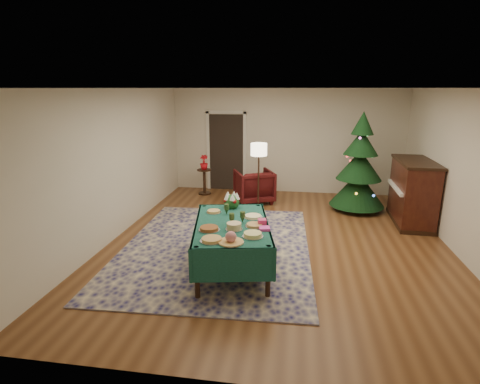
# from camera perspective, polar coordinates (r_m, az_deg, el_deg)

# --- Properties ---
(room_shell) EXTENTS (7.00, 7.00, 7.00)m
(room_shell) POSITION_cam_1_polar(r_m,az_deg,el_deg) (6.53, 6.02, 3.51)
(room_shell) COLOR #593319
(room_shell) RESTS_ON ground
(doorway) EXTENTS (1.08, 0.04, 2.16)m
(doorway) POSITION_cam_1_polar(r_m,az_deg,el_deg) (10.17, -2.09, 6.42)
(doorway) COLOR black
(doorway) RESTS_ON ground
(rug) EXTENTS (3.36, 4.32, 0.02)m
(rug) POSITION_cam_1_polar(r_m,az_deg,el_deg) (6.66, -3.63, -8.33)
(rug) COLOR #17144E
(rug) RESTS_ON ground
(buffet_table) EXTENTS (1.45, 2.08, 0.74)m
(buffet_table) POSITION_cam_1_polar(r_m,az_deg,el_deg) (5.70, -1.25, -6.14)
(buffet_table) COLOR black
(buffet_table) RESTS_ON ground
(platter_0) EXTENTS (0.31, 0.31, 0.05)m
(platter_0) POSITION_cam_1_polar(r_m,az_deg,el_deg) (5.00, -4.33, -7.25)
(platter_0) COLOR silver
(platter_0) RESTS_ON buffet_table
(platter_1) EXTENTS (0.35, 0.35, 0.16)m
(platter_1) POSITION_cam_1_polar(r_m,az_deg,el_deg) (4.92, -1.40, -7.10)
(platter_1) COLOR silver
(platter_1) RESTS_ON buffet_table
(platter_2) EXTENTS (0.29, 0.29, 0.06)m
(platter_2) POSITION_cam_1_polar(r_m,az_deg,el_deg) (5.13, 1.95, -6.53)
(platter_2) COLOR silver
(platter_2) RESTS_ON buffet_table
(platter_3) EXTENTS (0.30, 0.30, 0.05)m
(platter_3) POSITION_cam_1_polar(r_m,az_deg,el_deg) (5.38, -4.72, -5.59)
(platter_3) COLOR silver
(platter_3) RESTS_ON buffet_table
(platter_4) EXTENTS (0.25, 0.25, 0.10)m
(platter_4) POSITION_cam_1_polar(r_m,az_deg,el_deg) (5.37, -0.92, -5.27)
(platter_4) COLOR silver
(platter_4) RESTS_ON buffet_table
(platter_5) EXTENTS (0.27, 0.27, 0.04)m
(platter_5) POSITION_cam_1_polar(r_m,az_deg,el_deg) (5.51, 2.20, -5.08)
(platter_5) COLOR silver
(platter_5) RESTS_ON buffet_table
(platter_6) EXTENTS (0.29, 0.29, 0.04)m
(platter_6) POSITION_cam_1_polar(r_m,az_deg,el_deg) (5.87, 1.99, -3.76)
(platter_6) COLOR silver
(platter_6) RESTS_ON buffet_table
(platter_7) EXTENTS (0.24, 0.24, 0.04)m
(platter_7) POSITION_cam_1_polar(r_m,az_deg,el_deg) (6.11, -4.03, -2.99)
(platter_7) COLOR silver
(platter_7) RESTS_ON buffet_table
(goblet_0) EXTENTS (0.08, 0.08, 0.17)m
(goblet_0) POSITION_cam_1_polar(r_m,az_deg,el_deg) (5.99, -2.06, -2.60)
(goblet_0) COLOR #2D471E
(goblet_0) RESTS_ON buffet_table
(goblet_1) EXTENTS (0.08, 0.08, 0.17)m
(goblet_1) POSITION_cam_1_polar(r_m,az_deg,el_deg) (5.63, 0.40, -3.81)
(goblet_1) COLOR #2D471E
(goblet_1) RESTS_ON buffet_table
(goblet_2) EXTENTS (0.08, 0.08, 0.17)m
(goblet_2) POSITION_cam_1_polar(r_m,az_deg,el_deg) (5.56, -1.26, -4.08)
(goblet_2) COLOR #2D471E
(goblet_2) RESTS_ON buffet_table
(napkin_stack) EXTENTS (0.17, 0.17, 0.04)m
(napkin_stack) POSITION_cam_1_polar(r_m,az_deg,el_deg) (5.39, 3.74, -5.58)
(napkin_stack) COLOR #F042B3
(napkin_stack) RESTS_ON buffet_table
(gift_box) EXTENTS (0.14, 0.14, 0.10)m
(gift_box) POSITION_cam_1_polar(r_m,az_deg,el_deg) (5.54, 3.39, -4.64)
(gift_box) COLOR #CF396D
(gift_box) RESTS_ON buffet_table
(centerpiece) EXTENTS (0.27, 0.27, 0.31)m
(centerpiece) POSITION_cam_1_polar(r_m,az_deg,el_deg) (6.31, -1.28, -1.30)
(centerpiece) COLOR #1E4C1E
(centerpiece) RESTS_ON buffet_table
(armchair) EXTENTS (1.10, 1.07, 0.87)m
(armchair) POSITION_cam_1_polar(r_m,az_deg,el_deg) (9.12, 2.16, 1.13)
(armchair) COLOR #3F0D0E
(armchair) RESTS_ON ground
(floor_lamp) EXTENTS (0.37, 0.37, 1.52)m
(floor_lamp) POSITION_cam_1_polar(r_m,az_deg,el_deg) (8.45, 2.88, 5.88)
(floor_lamp) COLOR #A57F3F
(floor_lamp) RESTS_ON ground
(side_table) EXTENTS (0.37, 0.37, 0.66)m
(side_table) POSITION_cam_1_polar(r_m,az_deg,el_deg) (9.88, -5.44, 1.52)
(side_table) COLOR black
(side_table) RESTS_ON ground
(potted_plant) EXTENTS (0.21, 0.38, 0.21)m
(potted_plant) POSITION_cam_1_polar(r_m,az_deg,el_deg) (9.78, -5.51, 4.06)
(potted_plant) COLOR red
(potted_plant) RESTS_ON side_table
(christmas_tree) EXTENTS (1.59, 1.59, 2.23)m
(christmas_tree) POSITION_cam_1_polar(r_m,az_deg,el_deg) (8.81, 17.72, 3.65)
(christmas_tree) COLOR black
(christmas_tree) RESTS_ON ground
(piano) EXTENTS (0.77, 1.54, 1.31)m
(piano) POSITION_cam_1_polar(r_m,az_deg,el_deg) (8.42, 24.79, -0.11)
(piano) COLOR black
(piano) RESTS_ON ground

